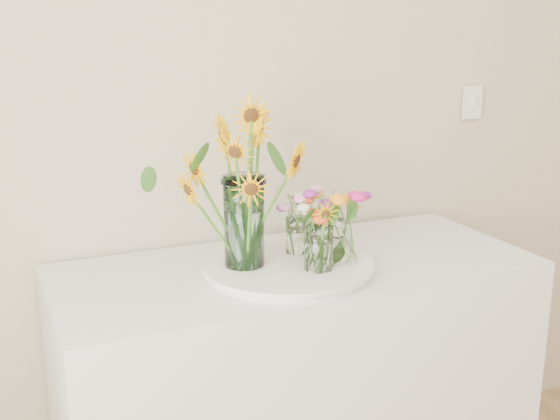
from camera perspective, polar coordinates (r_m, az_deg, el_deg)
The scene contains 10 objects.
counter at distance 2.25m, azimuth 1.30°, elevation -15.27°, with size 1.40×0.60×0.90m, color white.
tray at distance 1.98m, azimuth 0.59°, elevation -4.75°, with size 0.46×0.46×0.03m, color white.
mason_jar at distance 1.92m, azimuth -2.94°, elevation -0.96°, with size 0.11×0.11×0.26m, color #9ED0D3.
sunflower_bouquet at distance 1.89m, azimuth -2.99°, elevation 2.41°, with size 0.66×0.66×0.49m, color #FFB905, non-canonical shape.
small_vase_a at distance 1.91m, azimuth 3.15°, elevation -3.05°, with size 0.08×0.08×0.14m, color white.
wildflower_posy_a at distance 1.89m, azimuth 3.17°, elevation -1.76°, with size 0.19×0.19×0.23m, color #FF9C16, non-canonical shape.
small_vase_b at distance 1.98m, azimuth 4.67°, elevation -2.46°, with size 0.09×0.09×0.13m, color white, non-canonical shape.
wildflower_posy_b at distance 1.97m, azimuth 4.69°, elevation -1.21°, with size 0.23×0.23×0.22m, color #FF9C16, non-canonical shape.
small_vase_c at distance 2.05m, azimuth 1.36°, elevation -2.11°, with size 0.06×0.06×0.11m, color white.
wildflower_posy_c at distance 2.03m, azimuth 1.37°, elevation -0.90°, with size 0.18×0.18×0.20m, color #FF9C16, non-canonical shape.
Camera 1 is at (-1.19, 0.18, 1.59)m, focal length 45.00 mm.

